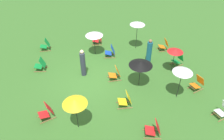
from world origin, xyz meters
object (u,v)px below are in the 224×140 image
object	(u,v)px
person_0	(149,52)
deckchair_8	(111,52)
deckchair_1	(115,74)
deckchair_10	(98,39)
deckchair_4	(41,65)
deckchair_9	(154,129)
deckchair_6	(198,83)
umbrella_0	(141,63)
deckchair_11	(164,45)
deckchair_12	(126,100)
umbrella_2	(94,34)
umbrella_3	(183,70)
umbrella_1	(75,102)
deckchair_2	(223,110)
deckchair_5	(47,112)
umbrella_5	(175,50)
deckchair_0	(46,45)
person_1	(83,63)
deckchair_3	(178,59)
umbrella_4	(138,23)

from	to	relation	value
person_0	deckchair_8	bearing A→B (deg)	50.76
deckchair_1	deckchair_10	size ratio (longest dim) A/B	0.97
deckchair_4	deckchair_9	size ratio (longest dim) A/B	0.98
deckchair_6	umbrella_0	size ratio (longest dim) A/B	0.52
deckchair_11	deckchair_12	size ratio (longest dim) A/B	1.00
umbrella_2	umbrella_3	bearing A→B (deg)	32.37
deckchair_11	umbrella_1	size ratio (longest dim) A/B	0.47
deckchair_10	deckchair_12	world-z (taller)	same
umbrella_3	deckchair_2	bearing A→B (deg)	39.75
deckchair_5	deckchair_9	distance (m)	4.94
deckchair_4	deckchair_10	xyz separation A→B (m)	(-2.20, 4.02, 0.00)
umbrella_0	umbrella_5	bearing A→B (deg)	105.09
deckchair_6	umbrella_3	distance (m)	1.96
deckchair_0	umbrella_3	size ratio (longest dim) A/B	0.44
deckchair_8	deckchair_11	bearing A→B (deg)	102.10
person_1	deckchair_0	bearing A→B (deg)	-70.99
deckchair_2	deckchair_1	bearing A→B (deg)	-145.55
deckchair_12	deckchair_11	bearing A→B (deg)	143.64
person_0	deckchair_0	bearing A→B (deg)	54.05
deckchair_3	deckchair_4	bearing A→B (deg)	-116.10
umbrella_1	person_0	size ratio (longest dim) A/B	1.07
umbrella_3	umbrella_5	xyz separation A→B (m)	(-2.06, 0.78, -0.24)
umbrella_0	deckchair_11	bearing A→B (deg)	135.09
umbrella_1	umbrella_3	world-z (taller)	umbrella_3
deckchair_12	deckchair_5	bearing A→B (deg)	-85.61
deckchair_10	umbrella_4	xyz separation A→B (m)	(1.32, 2.47, 1.53)
deckchair_1	deckchair_8	distance (m)	2.39
umbrella_1	deckchair_4	bearing A→B (deg)	-162.25
deckchair_11	umbrella_2	world-z (taller)	umbrella_2
umbrella_2	deckchair_5	bearing A→B (deg)	-34.40
deckchair_0	deckchair_11	bearing A→B (deg)	80.88
deckchair_10	umbrella_4	bearing A→B (deg)	77.81
umbrella_4	deckchair_3	bearing A→B (deg)	35.50
deckchair_11	umbrella_2	size ratio (longest dim) A/B	0.51
deckchair_1	umbrella_1	size ratio (longest dim) A/B	0.47
deckchair_10	umbrella_3	bearing A→B (deg)	39.13
deckchair_3	deckchair_5	distance (m)	8.39
deckchair_10	umbrella_0	bearing A→B (deg)	29.45
deckchair_12	umbrella_4	xyz separation A→B (m)	(-5.08, 2.45, 1.53)
person_0	deckchair_5	bearing A→B (deg)	106.83
deckchair_4	umbrella_0	world-z (taller)	umbrella_0
deckchair_0	umbrella_4	xyz separation A→B (m)	(1.46, 6.15, 1.53)
deckchair_9	umbrella_3	xyz separation A→B (m)	(-1.84, 2.17, 1.38)
deckchair_3	deckchair_4	world-z (taller)	same
deckchair_1	umbrella_2	size ratio (longest dim) A/B	0.51
deckchair_10	deckchair_6	bearing A→B (deg)	49.66
deckchair_11	person_1	xyz separation A→B (m)	(1.31, -5.86, 0.44)
umbrella_4	person_1	xyz separation A→B (m)	(2.05, -4.05, -1.09)
deckchair_2	person_0	size ratio (longest dim) A/B	0.51
person_1	person_0	bearing A→B (deg)	170.85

